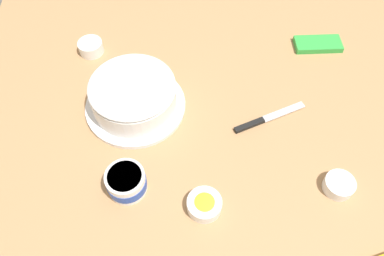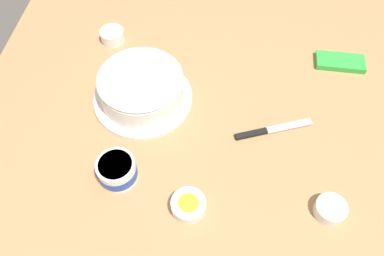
{
  "view_description": "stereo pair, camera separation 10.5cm",
  "coord_description": "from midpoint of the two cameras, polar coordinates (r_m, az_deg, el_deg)",
  "views": [
    {
      "loc": [
        -0.13,
        -0.52,
        0.91
      ],
      "look_at": [
        -0.09,
        0.06,
        0.04
      ],
      "focal_mm": 34.84,
      "sensor_mm": 36.0,
      "label": 1
    },
    {
      "loc": [
        -0.02,
        -0.52,
        0.91
      ],
      "look_at": [
        -0.09,
        0.06,
        0.04
      ],
      "focal_mm": 34.84,
      "sensor_mm": 36.0,
      "label": 2
    }
  ],
  "objects": [
    {
      "name": "frosted_cake",
      "position": [
        1.12,
        -5.08,
        5.94
      ],
      "size": [
        0.3,
        0.3,
        0.12
      ],
      "color": "white",
      "rests_on": "ground_plane"
    },
    {
      "name": "sprinkle_bowl_blue",
      "position": [
        1.34,
        -9.86,
        13.66
      ],
      "size": [
        0.08,
        0.08,
        0.04
      ],
      "color": "white",
      "rests_on": "ground_plane"
    },
    {
      "name": "candy_box_upper",
      "position": [
        1.36,
        23.86,
        9.09
      ],
      "size": [
        0.16,
        0.08,
        0.02
      ],
      "primitive_type": "cube",
      "rotation": [
        0.0,
        0.0,
        -0.02
      ],
      "color": "green",
      "rests_on": "ground_plane"
    },
    {
      "name": "sprinkle_bowl_pink",
      "position": [
        1.04,
        23.24,
        -11.57
      ],
      "size": [
        0.08,
        0.08,
        0.03
      ],
      "color": "white",
      "rests_on": "ground_plane"
    },
    {
      "name": "ground_plane",
      "position": [
        1.05,
        7.31,
        -4.45
      ],
      "size": [
        1.54,
        1.54,
        0.0
      ],
      "primitive_type": "plane",
      "color": "tan"
    },
    {
      "name": "frosting_tub",
      "position": [
        0.99,
        -8.44,
        -6.65
      ],
      "size": [
        0.1,
        0.1,
        0.07
      ],
      "color": "white",
      "rests_on": "ground_plane"
    },
    {
      "name": "sprinkle_bowl_yellow",
      "position": [
        0.96,
        2.64,
        -11.95
      ],
      "size": [
        0.09,
        0.09,
        0.04
      ],
      "color": "white",
      "rests_on": "ground_plane"
    },
    {
      "name": "spreading_knife",
      "position": [
        1.11,
        14.05,
        -0.59
      ],
      "size": [
        0.23,
        0.1,
        0.01
      ],
      "color": "silver",
      "rests_on": "ground_plane"
    }
  ]
}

